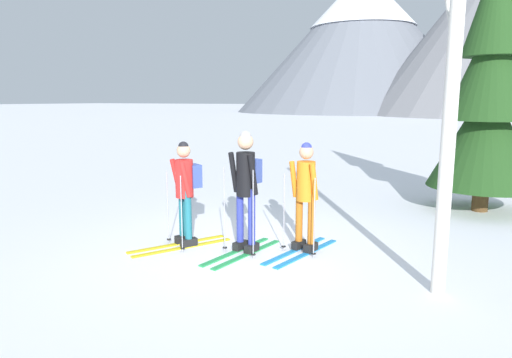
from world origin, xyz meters
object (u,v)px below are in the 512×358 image
birch_tree_tall (452,89)px  skier_in_orange (305,193)px  pine_tree_near (489,93)px  skier_in_red (185,188)px  skier_in_black (246,184)px

birch_tree_tall → skier_in_orange: bearing=159.2°
birch_tree_tall → pine_tree_near: bearing=85.1°
skier_in_red → skier_in_black: (1.00, 0.15, 0.13)m
skier_in_black → pine_tree_near: size_ratio=0.35×
pine_tree_near → skier_in_black: bearing=-125.6°
pine_tree_near → skier_in_red: bearing=-132.3°
skier_in_orange → pine_tree_near: size_ratio=0.32×
skier_in_black → birch_tree_tall: birch_tree_tall is taller
skier_in_orange → skier_in_black: bearing=-152.8°
skier_in_black → pine_tree_near: (3.20, 4.47, 1.37)m
skier_in_black → skier_in_orange: skier_in_black is taller
skier_in_orange → pine_tree_near: pine_tree_near is taller
skier_in_red → skier_in_orange: 1.88m
skier_in_black → skier_in_orange: 0.90m
pine_tree_near → birch_tree_tall: size_ratio=1.14×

